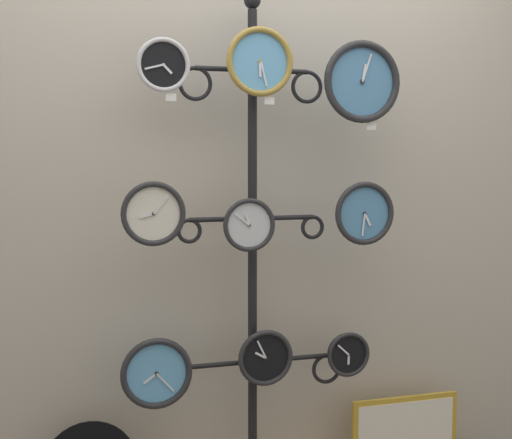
{
  "coord_description": "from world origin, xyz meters",
  "views": [
    {
      "loc": [
        -0.81,
        -2.32,
        1.4
      ],
      "look_at": [
        0.0,
        0.36,
        1.16
      ],
      "focal_mm": 50.0,
      "sensor_mm": 36.0,
      "label": 1
    }
  ],
  "objects": [
    {
      "name": "shop_wall",
      "position": [
        0.0,
        0.57,
        1.4
      ],
      "size": [
        4.4,
        0.04,
        2.8
      ],
      "color": "#BCB2A3",
      "rests_on": "ground_plane"
    },
    {
      "name": "display_stand",
      "position": [
        0.0,
        0.41,
        0.65
      ],
      "size": [
        0.78,
        0.43,
        2.05
      ],
      "color": "black",
      "rests_on": "ground_plane"
    },
    {
      "name": "clock_top_left",
      "position": [
        -0.37,
        0.32,
        1.74
      ],
      "size": [
        0.2,
        0.04,
        0.2
      ],
      "color": "black"
    },
    {
      "name": "clock_top_center",
      "position": [
        0.0,
        0.31,
        1.77
      ],
      "size": [
        0.27,
        0.04,
        0.27
      ],
      "color": "#60A8DB"
    },
    {
      "name": "clock_top_right",
      "position": [
        0.42,
        0.29,
        1.7
      ],
      "size": [
        0.33,
        0.04,
        0.33
      ],
      "color": "#4C84B2"
    },
    {
      "name": "clock_middle_left",
      "position": [
        -0.42,
        0.3,
        1.19
      ],
      "size": [
        0.24,
        0.04,
        0.24
      ],
      "color": "silver"
    },
    {
      "name": "clock_middle_center",
      "position": [
        -0.04,
        0.32,
        1.14
      ],
      "size": [
        0.21,
        0.04,
        0.21
      ],
      "color": "silver"
    },
    {
      "name": "clock_middle_right",
      "position": [
        0.44,
        0.3,
        1.18
      ],
      "size": [
        0.26,
        0.04,
        0.26
      ],
      "color": "#4C84B2"
    },
    {
      "name": "clock_bottom_left",
      "position": [
        -0.41,
        0.33,
        0.58
      ],
      "size": [
        0.28,
        0.04,
        0.28
      ],
      "color": "#60A8DB"
    },
    {
      "name": "clock_bottom_center",
      "position": [
        0.03,
        0.33,
        0.61
      ],
      "size": [
        0.23,
        0.04,
        0.23
      ],
      "color": "black"
    },
    {
      "name": "clock_bottom_right",
      "position": [
        0.39,
        0.34,
        0.59
      ],
      "size": [
        0.19,
        0.04,
        0.19
      ],
      "color": "black"
    },
    {
      "name": "picture_frame",
      "position": [
        0.69,
        0.39,
        0.21
      ],
      "size": [
        0.5,
        0.02,
        0.3
      ],
      "color": "gold",
      "rests_on": "low_shelf"
    },
    {
      "name": "price_tag_upper",
      "position": [
        -0.34,
        0.32,
        1.62
      ],
      "size": [
        0.04,
        0.0,
        0.03
      ],
      "color": "white"
    },
    {
      "name": "price_tag_mid",
      "position": [
        0.04,
        0.31,
        1.62
      ],
      "size": [
        0.04,
        0.0,
        0.03
      ],
      "color": "white"
    },
    {
      "name": "price_tag_lower",
      "position": [
        0.46,
        0.29,
        1.53
      ],
      "size": [
        0.04,
        0.0,
        0.03
      ],
      "color": "white"
    }
  ]
}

